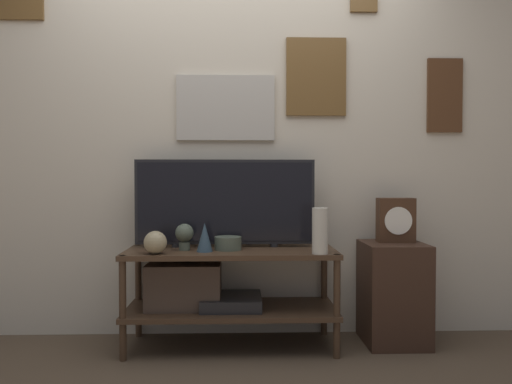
{
  "coord_description": "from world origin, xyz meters",
  "views": [
    {
      "loc": [
        0.06,
        -2.7,
        1.01
      ],
      "look_at": [
        0.15,
        0.28,
        0.93
      ],
      "focal_mm": 35.0,
      "sensor_mm": 36.0,
      "label": 1
    }
  ],
  "objects_px": {
    "vase_slim_bronze": "(205,237)",
    "mantel_clock": "(396,220)",
    "vase_wide_bowl": "(228,243)",
    "decorative_bust": "(184,235)",
    "vase_round_glass": "(155,242)",
    "television": "(225,202)",
    "vase_tall_ceramic": "(320,231)"
  },
  "relations": [
    {
      "from": "decorative_bust",
      "to": "mantel_clock",
      "type": "height_order",
      "value": "mantel_clock"
    },
    {
      "from": "mantel_clock",
      "to": "vase_wide_bowl",
      "type": "bearing_deg",
      "value": -174.81
    },
    {
      "from": "mantel_clock",
      "to": "vase_tall_ceramic",
      "type": "bearing_deg",
      "value": -152.62
    },
    {
      "from": "vase_wide_bowl",
      "to": "decorative_bust",
      "type": "height_order",
      "value": "decorative_bust"
    },
    {
      "from": "television",
      "to": "mantel_clock",
      "type": "relative_size",
      "value": 4.04
    },
    {
      "from": "television",
      "to": "decorative_bust",
      "type": "xyz_separation_m",
      "value": [
        -0.24,
        -0.13,
        -0.19
      ]
    },
    {
      "from": "vase_wide_bowl",
      "to": "decorative_bust",
      "type": "xyz_separation_m",
      "value": [
        -0.26,
        -0.01,
        0.05
      ]
    },
    {
      "from": "vase_tall_ceramic",
      "to": "vase_wide_bowl",
      "type": "xyz_separation_m",
      "value": [
        -0.52,
        0.17,
        -0.09
      ]
    },
    {
      "from": "television",
      "to": "vase_slim_bronze",
      "type": "height_order",
      "value": "television"
    },
    {
      "from": "television",
      "to": "vase_wide_bowl",
      "type": "height_order",
      "value": "television"
    },
    {
      "from": "vase_round_glass",
      "to": "mantel_clock",
      "type": "xyz_separation_m",
      "value": [
        1.45,
        0.24,
        0.1
      ]
    },
    {
      "from": "vase_slim_bronze",
      "to": "vase_tall_ceramic",
      "type": "relative_size",
      "value": 0.64
    },
    {
      "from": "vase_tall_ceramic",
      "to": "vase_round_glass",
      "type": "height_order",
      "value": "vase_tall_ceramic"
    },
    {
      "from": "vase_tall_ceramic",
      "to": "vase_wide_bowl",
      "type": "height_order",
      "value": "vase_tall_ceramic"
    },
    {
      "from": "vase_round_glass",
      "to": "decorative_bust",
      "type": "distance_m",
      "value": 0.21
    },
    {
      "from": "vase_wide_bowl",
      "to": "decorative_bust",
      "type": "bearing_deg",
      "value": -178.73
    },
    {
      "from": "vase_round_glass",
      "to": "decorative_bust",
      "type": "relative_size",
      "value": 0.83
    },
    {
      "from": "television",
      "to": "decorative_bust",
      "type": "relative_size",
      "value": 7.01
    },
    {
      "from": "decorative_bust",
      "to": "mantel_clock",
      "type": "relative_size",
      "value": 0.58
    },
    {
      "from": "vase_slim_bronze",
      "to": "mantel_clock",
      "type": "distance_m",
      "value": 1.19
    },
    {
      "from": "television",
      "to": "vase_wide_bowl",
      "type": "distance_m",
      "value": 0.27
    },
    {
      "from": "vase_slim_bronze",
      "to": "vase_tall_ceramic",
      "type": "distance_m",
      "value": 0.67
    },
    {
      "from": "television",
      "to": "vase_tall_ceramic",
      "type": "relative_size",
      "value": 4.26
    },
    {
      "from": "television",
      "to": "vase_round_glass",
      "type": "xyz_separation_m",
      "value": [
        -0.39,
        -0.27,
        -0.22
      ]
    },
    {
      "from": "vase_tall_ceramic",
      "to": "vase_wide_bowl",
      "type": "relative_size",
      "value": 1.63
    },
    {
      "from": "vase_round_glass",
      "to": "mantel_clock",
      "type": "relative_size",
      "value": 0.48
    },
    {
      "from": "vase_wide_bowl",
      "to": "mantel_clock",
      "type": "distance_m",
      "value": 1.05
    },
    {
      "from": "vase_wide_bowl",
      "to": "vase_round_glass",
      "type": "height_order",
      "value": "vase_round_glass"
    },
    {
      "from": "vase_round_glass",
      "to": "vase_wide_bowl",
      "type": "bearing_deg",
      "value": 20.07
    },
    {
      "from": "vase_tall_ceramic",
      "to": "mantel_clock",
      "type": "height_order",
      "value": "mantel_clock"
    },
    {
      "from": "decorative_bust",
      "to": "vase_wide_bowl",
      "type": "bearing_deg",
      "value": 1.27
    },
    {
      "from": "decorative_bust",
      "to": "vase_round_glass",
      "type": "bearing_deg",
      "value": -135.98
    }
  ]
}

